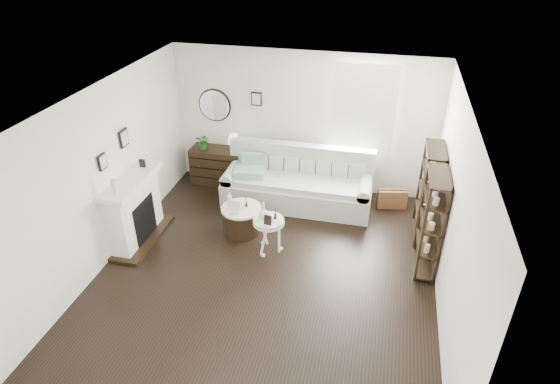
% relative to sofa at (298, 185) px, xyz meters
% --- Properties ---
extents(room, '(5.50, 5.50, 5.50)m').
position_rel_sofa_xyz_m(room, '(0.68, 0.62, 1.24)').
color(room, black).
rests_on(room, ground).
extents(fireplace, '(0.50, 1.40, 1.84)m').
position_rel_sofa_xyz_m(fireplace, '(-2.37, -1.79, 0.19)').
color(fireplace, white).
rests_on(fireplace, ground).
extents(shelf_unit_far, '(0.30, 0.80, 1.60)m').
position_rel_sofa_xyz_m(shelf_unit_far, '(2.28, -0.53, 0.45)').
color(shelf_unit_far, black).
rests_on(shelf_unit_far, ground).
extents(shelf_unit_near, '(0.30, 0.80, 1.60)m').
position_rel_sofa_xyz_m(shelf_unit_near, '(2.28, -1.43, 0.45)').
color(shelf_unit_near, black).
rests_on(shelf_unit_near, ground).
extents(sofa, '(2.74, 0.95, 1.06)m').
position_rel_sofa_xyz_m(sofa, '(0.00, 0.00, 0.00)').
color(sofa, '#A0A997').
rests_on(sofa, ground).
extents(quilt, '(0.63, 0.55, 0.14)m').
position_rel_sofa_xyz_m(quilt, '(-0.90, -0.14, 0.27)').
color(quilt, '#299972').
rests_on(quilt, sofa).
extents(suitcase, '(0.56, 0.28, 0.36)m').
position_rel_sofa_xyz_m(suitcase, '(1.75, 0.22, -0.17)').
color(suitcase, brown).
rests_on(suitcase, ground).
extents(dresser, '(1.12, 0.48, 0.74)m').
position_rel_sofa_xyz_m(dresser, '(-1.69, 0.39, 0.02)').
color(dresser, black).
rests_on(dresser, ground).
extents(table_lamp, '(0.27, 0.27, 0.35)m').
position_rel_sofa_xyz_m(table_lamp, '(-1.36, 0.39, 0.57)').
color(table_lamp, white).
rests_on(table_lamp, dresser).
extents(potted_plant, '(0.30, 0.27, 0.31)m').
position_rel_sofa_xyz_m(potted_plant, '(-1.97, 0.34, 0.55)').
color(potted_plant, '#1A5C1A').
rests_on(potted_plant, dresser).
extents(drum_table, '(0.68, 0.68, 0.48)m').
position_rel_sofa_xyz_m(drum_table, '(-0.74, -1.18, -0.11)').
color(drum_table, black).
rests_on(drum_table, ground).
extents(pedestal_table, '(0.50, 0.50, 0.60)m').
position_rel_sofa_xyz_m(pedestal_table, '(-0.15, -1.60, 0.20)').
color(pedestal_table, silver).
rests_on(pedestal_table, ground).
extents(eiffel_drum, '(0.12, 0.12, 0.17)m').
position_rel_sofa_xyz_m(eiffel_drum, '(-0.66, -1.13, 0.21)').
color(eiffel_drum, black).
rests_on(eiffel_drum, drum_table).
extents(bottle_drum, '(0.08, 0.08, 0.32)m').
position_rel_sofa_xyz_m(bottle_drum, '(-0.91, -1.26, 0.28)').
color(bottle_drum, silver).
rests_on(bottle_drum, drum_table).
extents(card_frame_drum, '(0.17, 0.06, 0.22)m').
position_rel_sofa_xyz_m(card_frame_drum, '(-0.78, -1.35, 0.23)').
color(card_frame_drum, silver).
rests_on(card_frame_drum, drum_table).
extents(eiffel_ped, '(0.12, 0.12, 0.19)m').
position_rel_sofa_xyz_m(eiffel_ped, '(-0.05, -1.57, 0.35)').
color(eiffel_ped, black).
rests_on(eiffel_ped, pedestal_table).
extents(flask_ped, '(0.15, 0.15, 0.28)m').
position_rel_sofa_xyz_m(flask_ped, '(-0.24, -1.58, 0.39)').
color(flask_ped, silver).
rests_on(flask_ped, pedestal_table).
extents(card_frame_ped, '(0.12, 0.06, 0.16)m').
position_rel_sofa_xyz_m(card_frame_ped, '(-0.13, -1.74, 0.33)').
color(card_frame_ped, black).
rests_on(card_frame_ped, pedestal_table).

